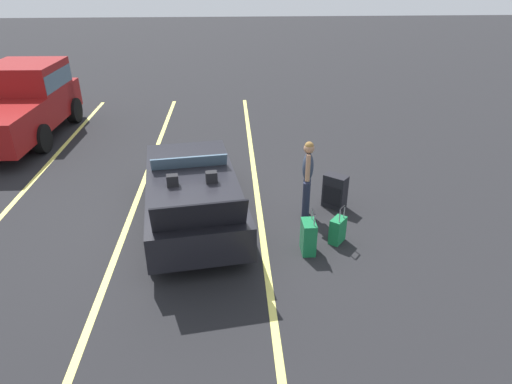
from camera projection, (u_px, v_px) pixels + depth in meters
The scene contains 9 objects.
ground_plane at pixel (195, 221), 9.08m from camera, with size 80.00×80.00×0.00m, color black.
lot_line_near at pixel (260, 219), 9.15m from camera, with size 18.00×0.12×0.01m, color #EAE066.
lot_line_mid at pixel (128, 223), 9.01m from camera, with size 18.00×0.12×0.01m, color #EAE066.
convertible_car at pixel (192, 191), 8.98m from camera, with size 4.37×2.32×1.52m.
suitcase_large_black at pixel (335, 191), 9.45m from camera, with size 0.52×0.55×0.74m.
suitcase_medium_bright at pixel (308, 237), 7.97m from camera, with size 0.40×0.24×0.85m.
suitcase_small_carryon at pixel (337, 230), 8.28m from camera, with size 0.39×0.37×0.77m.
traveler_person at pixel (307, 176), 8.83m from camera, with size 0.61×0.27×1.65m.
parked_pickup_truck_near at pixel (24, 100), 13.08m from camera, with size 5.06×2.19×2.10m.
Camera 1 is at (-7.86, -0.79, 4.68)m, focal length 31.04 mm.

